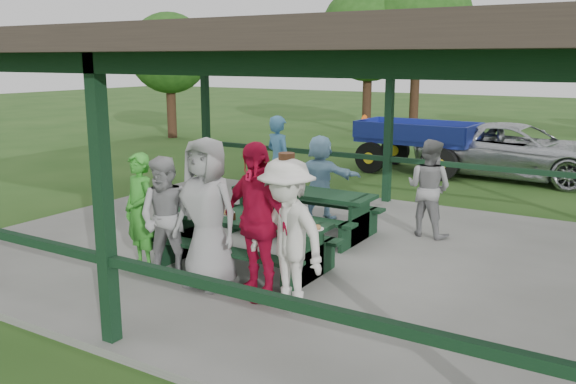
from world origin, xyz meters
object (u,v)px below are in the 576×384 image
Objects in this scene: picnic_table_far at (303,206)px; pickup_truck at (518,151)px; picnic_table_near at (245,237)px; contestant_grey_mid at (207,213)px; contestant_green at (140,212)px; contestant_grey_left at (167,218)px; contestant_white_fedora at (287,234)px; spectator_grey at (429,188)px; contestant_red at (256,220)px; spectator_lblue at (320,177)px; farm_trailer at (417,145)px; spectator_blue at (279,161)px.

pickup_truck is (2.01, 7.60, 0.13)m from picnic_table_far.
picnic_table_near is 2.01m from picnic_table_far.
contestant_grey_mid reaches higher than picnic_table_near.
contestant_grey_left is (0.58, -0.08, 0.00)m from contestant_green.
pickup_truck is at bearing 102.97° from contestant_white_fedora.
contestant_grey_left is 1.02× the size of spectator_grey.
contestant_grey_left is 1.41m from contestant_red.
contestant_green is at bearing -148.74° from picnic_table_near.
spectator_grey is at bearing 27.71° from picnic_table_far.
picnic_table_far is 3.25m from contestant_white_fedora.
pickup_truck is (0.14, 6.62, -0.22)m from spectator_grey.
spectator_lblue is at bearing 129.05° from contestant_white_fedora.
spectator_lblue is 2.07m from spectator_grey.
spectator_grey is 0.39× the size of farm_trailer.
picnic_table_far is 1.50× the size of spectator_grey.
spectator_lblue is at bearing 95.51° from contestant_grey_mid.
contestant_red is 10.42m from pickup_truck.
contestant_red is 4.81m from spectator_blue.
farm_trailer is at bearing -94.48° from spectator_lblue.
contestant_red is 1.20× the size of spectator_grey.
spectator_lblue is 6.97m from pickup_truck.
spectator_grey is at bearing 172.46° from spectator_lblue.
picnic_table_far is 7.11m from farm_trailer.
picnic_table_far is 2.14m from spectator_grey.
spectator_blue is (-1.41, 1.46, 0.45)m from picnic_table_far.
spectator_grey is at bearing -166.59° from spectator_blue.
contestant_grey_mid reaches higher than farm_trailer.
contestant_red is at bearing 85.59° from spectator_grey.
contestant_green is 4.23m from spectator_blue.
contestant_green is 2.50m from contestant_white_fedora.
contestant_white_fedora reaches higher than spectator_blue.
spectator_lblue is at bearing 69.80° from contestant_grey_left.
contestant_grey_left is 0.67m from contestant_grey_mid.
spectator_blue reaches higher than spectator_lblue.
spectator_grey is (0.43, 3.87, -0.10)m from contestant_white_fedora.
contestant_red is at bearing 15.95° from contestant_green.
contestant_white_fedora is (1.91, -0.04, 0.08)m from contestant_grey_left.
pickup_truck is at bearing 79.79° from contestant_grey_mid.
contestant_grey_left is 1.92m from contestant_white_fedora.
spectator_blue is at bearing 110.52° from contestant_green.
contestant_grey_mid is 4.54m from spectator_blue.
spectator_blue is (-2.84, 4.34, 0.00)m from contestant_white_fedora.
spectator_lblue is at bearing 164.80° from pickup_truck.
picnic_table_near is at bearing 90.31° from spectator_lblue.
contestant_green is 9.87m from farm_trailer.
picnic_table_near is 1.31× the size of contestant_white_fedora.
contestant_red reaches higher than picnic_table_near.
contestant_grey_mid is 0.74m from contestant_red.
spectator_lblue is (-1.64, 3.87, -0.13)m from contestant_white_fedora.
farm_trailer is (-2.37, 6.10, -0.19)m from spectator_grey.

